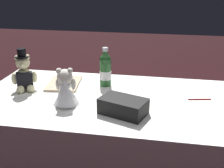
# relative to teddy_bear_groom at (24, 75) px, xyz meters

# --- Properties ---
(reception_table) EXTENTS (1.81, 0.92, 0.74)m
(reception_table) POSITION_rel_teddy_bear_groom_xyz_m (-0.63, 0.04, -0.48)
(reception_table) COLOR white
(reception_table) RESTS_ON ground_plane
(teddy_bear_groom) EXTENTS (0.16, 0.16, 0.30)m
(teddy_bear_groom) POSITION_rel_teddy_bear_groom_xyz_m (0.00, 0.00, 0.00)
(teddy_bear_groom) COLOR beige
(teddy_bear_groom) RESTS_ON reception_table
(teddy_bear_bride) EXTENTS (0.18, 0.22, 0.24)m
(teddy_bear_bride) POSITION_rel_teddy_bear_groom_xyz_m (-0.37, 0.19, -0.01)
(teddy_bear_bride) COLOR white
(teddy_bear_bride) RESTS_ON reception_table
(champagne_bottle) EXTENTS (0.09, 0.09, 0.29)m
(champagne_bottle) POSITION_rel_teddy_bear_groom_xyz_m (-0.55, -0.18, 0.01)
(champagne_bottle) COLOR #205122
(champagne_bottle) RESTS_ON reception_table
(signing_pen) EXTENTS (0.15, 0.04, 0.01)m
(signing_pen) POSITION_rel_teddy_bear_groom_xyz_m (-1.20, -0.03, -0.11)
(signing_pen) COLOR maroon
(signing_pen) RESTS_ON reception_table
(gift_case_black) EXTENTS (0.31, 0.24, 0.10)m
(gift_case_black) POSITION_rel_teddy_bear_groom_xyz_m (-0.74, 0.24, -0.06)
(gift_case_black) COLOR black
(gift_case_black) RESTS_ON reception_table
(guestbook) EXTENTS (0.26, 0.33, 0.02)m
(guestbook) POSITION_rel_teddy_bear_groom_xyz_m (-0.24, -0.14, -0.10)
(guestbook) COLOR tan
(guestbook) RESTS_ON reception_table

